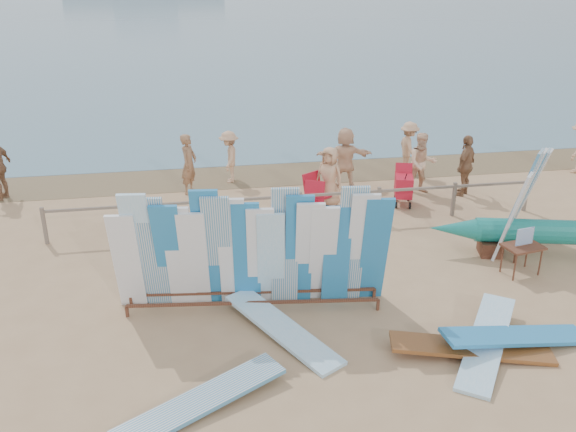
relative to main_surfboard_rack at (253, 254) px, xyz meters
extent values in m
plane|color=tan|center=(1.57, 0.63, -1.13)|extent=(160.00, 160.00, 0.00)
cube|color=brown|center=(1.57, 7.83, -1.13)|extent=(40.00, 2.60, 0.01)
cube|color=#78685A|center=(1.57, 3.63, -0.33)|extent=(12.00, 0.06, 0.06)
cube|color=#78685A|center=(-4.43, 3.63, -0.68)|extent=(0.08, 0.08, 0.90)
cube|color=#78685A|center=(-2.43, 3.63, -0.68)|extent=(0.08, 0.08, 0.90)
cube|color=#78685A|center=(-0.43, 3.63, -0.68)|extent=(0.08, 0.08, 0.90)
cube|color=#78685A|center=(1.57, 3.63, -0.68)|extent=(0.08, 0.08, 0.90)
cube|color=#78685A|center=(3.57, 3.63, -0.68)|extent=(0.08, 0.08, 0.90)
cube|color=#78685A|center=(5.57, 3.63, -0.68)|extent=(0.08, 0.08, 0.90)
cube|color=#78685A|center=(7.57, 3.63, -0.68)|extent=(0.08, 0.08, 0.90)
cube|color=brown|center=(-0.03, -0.20, -0.91)|extent=(4.65, 0.60, 0.05)
cube|color=brown|center=(0.01, 0.20, -0.91)|extent=(4.65, 0.60, 0.05)
cube|color=white|center=(-2.28, 0.27, -0.10)|extent=(0.56, 0.61, 2.06)
cube|color=#94CCEC|center=(-2.02, 0.24, 0.10)|extent=(0.57, 0.72, 2.47)
cube|color=silver|center=(-1.76, 0.21, 0.06)|extent=(0.56, 0.67, 2.39)
cube|color=#257ABA|center=(-1.51, 0.18, 0.00)|extent=(0.58, 0.78, 2.26)
cube|color=white|center=(-1.32, 0.16, -0.04)|extent=(0.56, 0.65, 2.20)
cube|color=white|center=(-1.07, 0.13, -0.09)|extent=(0.57, 0.69, 2.09)
cube|color=#257ABA|center=(-0.81, 0.10, 0.13)|extent=(0.57, 0.71, 2.52)
cube|color=silver|center=(-0.63, 0.07, 0.07)|extent=(0.58, 0.79, 2.40)
cube|color=white|center=(-0.37, 0.04, 0.04)|extent=(0.56, 0.65, 2.34)
cube|color=#257ABA|center=(-0.12, 0.01, -0.01)|extent=(0.56, 0.63, 2.25)
cube|color=white|center=(0.14, -0.02, -0.06)|extent=(0.56, 0.66, 2.15)
cube|color=#94CCEC|center=(0.32, -0.04, -0.11)|extent=(0.56, 0.66, 2.05)
cube|color=silver|center=(0.58, -0.07, 0.11)|extent=(0.55, 0.56, 2.50)
cube|color=#257ABA|center=(0.84, -0.10, 0.06)|extent=(0.57, 0.68, 2.38)
cube|color=white|center=(1.02, -0.12, -0.01)|extent=(0.58, 0.80, 2.26)
cube|color=white|center=(1.27, -0.15, -0.05)|extent=(0.57, 0.76, 2.17)
cube|color=#257ABA|center=(1.53, -0.18, -0.07)|extent=(0.54, 0.51, 2.13)
cube|color=silver|center=(1.79, -0.21, 0.13)|extent=(0.56, 0.68, 2.53)
cube|color=white|center=(1.97, -0.23, 0.07)|extent=(0.58, 0.78, 2.41)
cube|color=#257ABA|center=(2.23, -0.26, 0.02)|extent=(0.58, 0.77, 2.31)
cube|color=brown|center=(6.40, 1.57, -0.91)|extent=(1.21, 1.37, 0.05)
cube|color=brown|center=(6.11, 1.82, -0.91)|extent=(1.21, 1.37, 0.05)
cube|color=white|center=(5.71, 1.07, -0.11)|extent=(0.72, 0.72, 2.04)
cube|color=silver|center=(5.99, 1.39, 0.08)|extent=(0.82, 0.81, 2.44)
cube|color=white|center=(6.26, 1.70, 0.03)|extent=(0.83, 0.82, 2.34)
cube|color=silver|center=(6.54, 2.02, -0.02)|extent=(0.85, 0.83, 2.24)
cube|color=white|center=(6.77, 2.28, -0.06)|extent=(0.85, 0.83, 2.14)
cube|color=brown|center=(5.48, 1.40, -0.97)|extent=(0.58, 0.65, 0.33)
cylinder|color=#178278|center=(7.09, 0.99, -0.55)|extent=(4.07, 1.52, 0.55)
cone|color=#178278|center=(4.67, 1.60, -0.55)|extent=(1.20, 0.77, 0.51)
cube|color=brown|center=(5.67, 0.42, -0.51)|extent=(0.88, 0.69, 0.05)
cube|color=white|center=(5.67, 0.42, -0.27)|extent=(0.41, 0.11, 0.37)
cube|color=#94CCEC|center=(3.72, -2.00, -1.13)|extent=(2.02, 2.52, 0.33)
cube|color=silver|center=(-1.09, -2.64, -1.13)|extent=(2.65, 1.74, 0.23)
cube|color=#257ABA|center=(4.25, -2.00, -1.13)|extent=(2.72, 0.73, 0.42)
cube|color=brown|center=(3.41, -2.09, -1.13)|extent=(2.76, 1.15, 0.25)
cube|color=#94CCEC|center=(0.37, -1.00, -1.13)|extent=(1.84, 2.61, 0.28)
cube|color=#B71326|center=(2.03, 4.32, -0.83)|extent=(0.67, 0.65, 0.05)
cube|color=#B71326|center=(2.12, 4.53, -0.56)|extent=(0.54, 0.35, 0.52)
cube|color=#B71326|center=(2.27, 4.75, -0.80)|extent=(0.77, 0.75, 0.05)
cube|color=#B71326|center=(2.14, 4.96, -0.50)|extent=(0.58, 0.45, 0.58)
cube|color=#B71326|center=(4.56, 4.59, -0.59)|extent=(0.64, 0.84, 0.55)
cube|color=#B71326|center=(4.65, 4.88, -0.24)|extent=(0.48, 0.28, 0.34)
imported|color=tan|center=(2.59, 4.88, -0.33)|extent=(0.84, 0.80, 1.62)
imported|color=beige|center=(5.35, 5.39, -0.27)|extent=(0.87, 0.47, 1.73)
imported|color=beige|center=(3.37, 6.25, -0.26)|extent=(1.66, 0.66, 1.75)
imported|color=tan|center=(5.61, 7.12, -0.34)|extent=(0.45, 1.04, 1.60)
imported|color=tan|center=(0.13, 7.21, -0.37)|extent=(0.54, 1.04, 1.54)
imported|color=#8C6042|center=(-1.06, 6.45, -0.28)|extent=(0.57, 0.71, 1.71)
imported|color=#8C6042|center=(6.49, 5.04, -0.28)|extent=(1.03, 1.00, 1.71)
camera|label=1|loc=(-1.04, -9.96, 4.98)|focal=38.00mm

